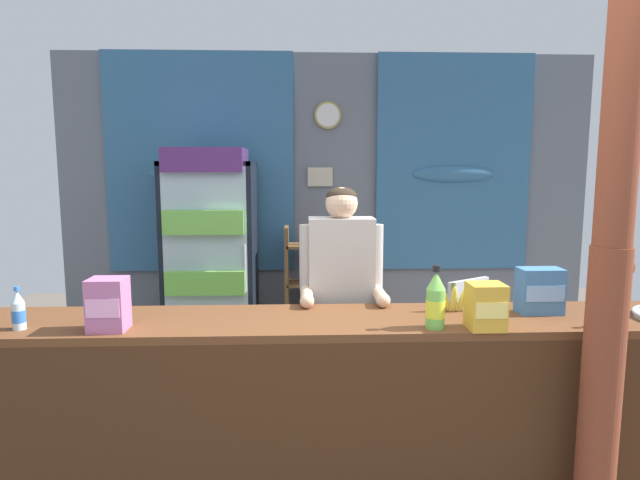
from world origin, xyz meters
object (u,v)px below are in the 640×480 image
timber_post (611,260)px  drink_fridge (211,245)px  soda_bottle_orange_soda (618,309)px  plastic_lawn_chair (455,322)px  snack_box_biscuit (540,291)px  stall_counter (329,394)px  bottle_shelf_rack (311,287)px  soda_bottle_lime_soda (436,302)px  shopkeeper (341,287)px  snack_box_wafer (108,304)px  banana_bunch (452,300)px  soda_bottle_water (18,311)px  snack_box_choco_powder (486,306)px

timber_post → drink_fridge: bearing=131.1°
drink_fridge → soda_bottle_orange_soda: (2.31, -2.22, -0.00)m
drink_fridge → soda_bottle_orange_soda: drink_fridge is taller
drink_fridge → plastic_lawn_chair: (2.01, -0.62, -0.54)m
drink_fridge → snack_box_biscuit: 2.84m
stall_counter → timber_post: bearing=-13.9°
bottle_shelf_rack → soda_bottle_lime_soda: 2.48m
timber_post → bottle_shelf_rack: bearing=115.5°
shopkeeper → snack_box_wafer: size_ratio=6.39×
plastic_lawn_chair → stall_counter: bearing=-125.7°
shopkeeper → snack_box_wafer: (-1.15, -0.62, 0.07)m
soda_bottle_lime_soda → shopkeeper: bearing=121.5°
plastic_lawn_chair → soda_bottle_lime_soda: size_ratio=2.82×
drink_fridge → snack_box_biscuit: (2.04, -1.97, 0.03)m
plastic_lawn_chair → snack_box_wafer: 2.70m
stall_counter → shopkeeper: shopkeeper is taller
plastic_lawn_chair → soda_bottle_lime_soda: bearing=-110.2°
stall_counter → bottle_shelf_rack: bottle_shelf_rack is taller
bottle_shelf_rack → plastic_lawn_chair: (1.13, -0.79, -0.12)m
snack_box_wafer → banana_bunch: (1.72, 0.26, -0.06)m
stall_counter → soda_bottle_lime_soda: size_ratio=12.54×
stall_counter → soda_bottle_water: size_ratio=18.41×
stall_counter → snack_box_wafer: 1.15m
snack_box_choco_powder → banana_bunch: (-0.07, 0.31, -0.05)m
timber_post → plastic_lawn_chair: (-0.12, 1.82, -0.82)m
soda_bottle_orange_soda → banana_bunch: soda_bottle_orange_soda is taller
drink_fridge → banana_bunch: (1.59, -1.91, -0.03)m
soda_bottle_orange_soda → snack_box_wafer: bearing=179.0°
shopkeeper → snack_box_biscuit: shopkeeper is taller
soda_bottle_lime_soda → snack_box_choco_powder: size_ratio=1.39×
stall_counter → shopkeeper: 0.72m
timber_post → drink_fridge: size_ratio=1.46×
timber_post → soda_bottle_orange_soda: timber_post is taller
stall_counter → drink_fridge: size_ratio=2.04×
soda_bottle_water → snack_box_wafer: (0.43, -0.03, 0.04)m
soda_bottle_lime_soda → bottle_shelf_rack: bearing=102.9°
plastic_lawn_chair → banana_bunch: (-0.42, -1.30, 0.51)m
soda_bottle_orange_soda → shopkeeper: bearing=152.6°
bottle_shelf_rack → soda_bottle_water: bottle_shelf_rack is taller
soda_bottle_lime_soda → banana_bunch: 0.34m
shopkeeper → soda_bottle_lime_soda: size_ratio=5.23×
bottle_shelf_rack → snack_box_biscuit: size_ratio=4.89×
timber_post → snack_box_biscuit: size_ratio=11.37×
timber_post → bottle_shelf_rack: (-1.24, 2.60, -0.70)m
soda_bottle_orange_soda → snack_box_biscuit: size_ratio=0.87×
stall_counter → soda_bottle_lime_soda: soda_bottle_lime_soda is taller
shopkeeper → banana_bunch: (0.57, -0.36, 0.00)m
shopkeeper → soda_bottle_water: shopkeeper is taller
drink_fridge → snack_box_choco_powder: bearing=-53.3°
drink_fridge → snack_box_wafer: 2.18m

